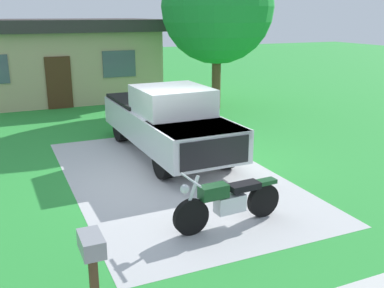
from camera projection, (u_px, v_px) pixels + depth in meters
ground_plane at (173, 176)px, 10.53m from camera, size 80.00×80.00×0.00m
driveway_pad at (173, 176)px, 10.52m from camera, size 4.72×7.84×0.01m
motorcycle at (228, 201)px, 7.97m from camera, size 2.21×0.70×1.09m
pickup_truck at (166, 119)px, 12.09m from camera, size 2.14×5.67×1.90m
mailbox at (92, 257)px, 5.20m from camera, size 0.26×0.48×1.26m
shade_tree at (217, 7)px, 16.97m from camera, size 4.37×4.37×6.18m
neighbor_house at (50, 59)px, 19.78m from camera, size 9.60×5.60×3.50m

